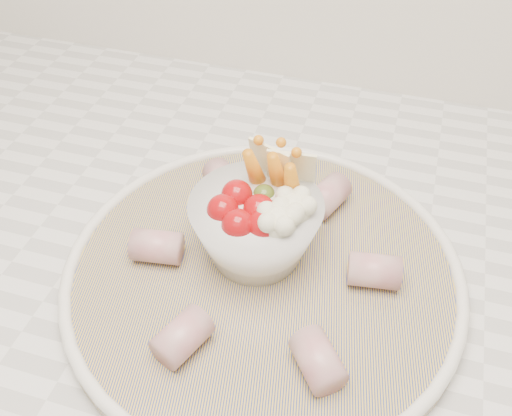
% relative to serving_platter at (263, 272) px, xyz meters
% --- Properties ---
extents(serving_platter, '(0.44, 0.44, 0.02)m').
position_rel_serving_platter_xyz_m(serving_platter, '(0.00, 0.00, 0.00)').
color(serving_platter, navy).
rests_on(serving_platter, kitchen_counter).
extents(veggie_bowl, '(0.12, 0.12, 0.11)m').
position_rel_serving_platter_xyz_m(veggie_bowl, '(-0.01, 0.02, 0.05)').
color(veggie_bowl, white).
rests_on(veggie_bowl, serving_platter).
extents(cured_meat_rolls, '(0.25, 0.26, 0.03)m').
position_rel_serving_platter_xyz_m(cured_meat_rolls, '(-0.00, -0.00, 0.02)').
color(cured_meat_rolls, '#A84D59').
rests_on(cured_meat_rolls, serving_platter).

